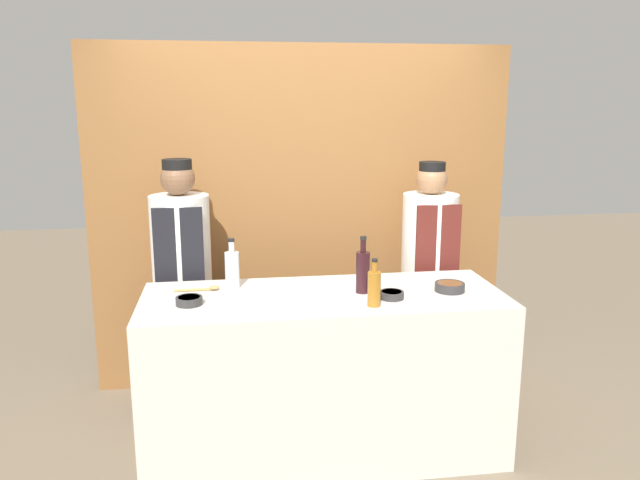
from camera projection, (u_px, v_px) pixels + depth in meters
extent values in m
plane|color=#756651|center=(324.00, 449.00, 3.70)|extent=(14.00, 14.00, 0.00)
cube|color=brown|center=(301.00, 217.00, 4.48)|extent=(2.94, 0.18, 2.40)
cube|color=beige|center=(324.00, 374.00, 3.60)|extent=(2.03, 0.77, 0.96)
cylinder|color=#2D2D2D|center=(450.00, 287.00, 3.55)|extent=(0.17, 0.17, 0.05)
cylinder|color=brown|center=(450.00, 284.00, 3.55)|extent=(0.14, 0.14, 0.01)
cylinder|color=#2D2D2D|center=(392.00, 295.00, 3.42)|extent=(0.14, 0.14, 0.04)
cylinder|color=green|center=(392.00, 292.00, 3.42)|extent=(0.11, 0.11, 0.01)
cylinder|color=#2D2D2D|center=(189.00, 301.00, 3.32)|extent=(0.14, 0.14, 0.04)
cylinder|color=silver|center=(189.00, 298.00, 3.32)|extent=(0.12, 0.12, 0.01)
cube|color=white|center=(279.00, 288.00, 3.58)|extent=(0.30, 0.19, 0.02)
cylinder|color=#9E661E|center=(374.00, 289.00, 3.28)|extent=(0.07, 0.07, 0.19)
cylinder|color=#9E661E|center=(375.00, 267.00, 3.26)|extent=(0.03, 0.03, 0.06)
cylinder|color=black|center=(375.00, 260.00, 3.25)|extent=(0.03, 0.03, 0.02)
cylinder|color=black|center=(363.00, 272.00, 3.51)|extent=(0.08, 0.08, 0.23)
cylinder|color=black|center=(363.00, 246.00, 3.48)|extent=(0.03, 0.03, 0.07)
cylinder|color=black|center=(363.00, 238.00, 3.47)|extent=(0.03, 0.03, 0.02)
cylinder|color=silver|center=(232.00, 270.00, 3.60)|extent=(0.08, 0.08, 0.21)
cylinder|color=silver|center=(231.00, 247.00, 3.57)|extent=(0.03, 0.03, 0.06)
cylinder|color=black|center=(231.00, 240.00, 3.56)|extent=(0.04, 0.04, 0.02)
cylinder|color=#B2844C|center=(193.00, 290.00, 3.55)|extent=(0.21, 0.02, 0.02)
ellipsoid|color=#B2844C|center=(214.00, 288.00, 3.57)|extent=(0.06, 0.04, 0.02)
cylinder|color=#28282D|center=(186.00, 347.00, 4.14)|extent=(0.27, 0.27, 0.85)
cylinder|color=silver|center=(181.00, 241.00, 3.98)|extent=(0.38, 0.38, 0.59)
cube|color=black|center=(179.00, 252.00, 3.81)|extent=(0.30, 0.02, 0.55)
sphere|color=brown|center=(178.00, 178.00, 3.89)|extent=(0.22, 0.22, 0.22)
cylinder|color=black|center=(177.00, 165.00, 3.87)|extent=(0.18, 0.18, 0.08)
cylinder|color=#28282D|center=(426.00, 332.00, 4.37)|extent=(0.27, 0.27, 0.87)
cylinder|color=white|center=(430.00, 234.00, 4.21)|extent=(0.37, 0.37, 0.54)
cube|color=#561E19|center=(438.00, 243.00, 4.05)|extent=(0.30, 0.02, 0.50)
sphere|color=#9E704C|center=(432.00, 179.00, 4.13)|extent=(0.21, 0.21, 0.21)
cylinder|color=black|center=(432.00, 167.00, 4.11)|extent=(0.17, 0.17, 0.07)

